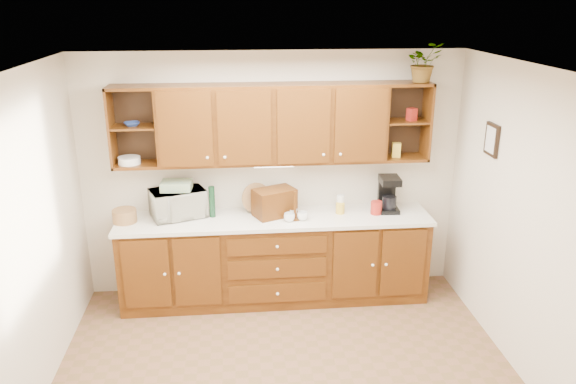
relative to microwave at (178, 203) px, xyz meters
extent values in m
plane|color=brown|center=(0.99, -1.56, -1.09)|extent=(4.00, 4.00, 0.00)
plane|color=white|center=(0.99, -1.56, 1.51)|extent=(4.00, 4.00, 0.00)
plane|color=beige|center=(0.99, 0.19, 0.21)|extent=(4.00, 0.00, 4.00)
plane|color=beige|center=(-1.01, -1.56, 0.21)|extent=(0.00, 3.50, 3.50)
plane|color=beige|center=(2.99, -1.56, 0.21)|extent=(0.00, 3.50, 3.50)
cube|color=#391A06|center=(0.99, -0.11, -0.64)|extent=(3.20, 0.60, 0.90)
cube|color=silver|center=(0.99, -0.12, -0.17)|extent=(3.24, 0.64, 0.04)
cube|color=#391A06|center=(0.99, 0.03, 0.80)|extent=(2.30, 0.33, 0.80)
cube|color=black|center=(-0.38, 0.18, 0.80)|extent=(0.45, 0.02, 0.80)
cube|color=black|center=(2.37, 0.18, 0.80)|extent=(0.45, 0.02, 0.80)
cube|color=#391A06|center=(-0.38, 0.03, 0.80)|extent=(0.43, 0.30, 0.02)
cube|color=#391A06|center=(2.37, 0.03, 0.80)|extent=(0.43, 0.30, 0.02)
cube|color=#391A06|center=(2.37, 0.03, 1.19)|extent=(0.45, 0.33, 0.03)
cube|color=white|center=(0.99, -0.02, 0.38)|extent=(0.40, 0.05, 0.02)
cube|color=black|center=(2.97, -0.66, 0.76)|extent=(0.03, 0.24, 0.30)
cylinder|color=#93653D|center=(-0.53, -0.10, -0.08)|extent=(0.28, 0.28, 0.13)
imported|color=beige|center=(0.00, 0.00, 0.00)|extent=(0.62, 0.53, 0.29)
cube|color=#BDC45C|center=(0.00, 0.00, 0.19)|extent=(0.32, 0.24, 0.09)
cylinder|color=#10311B|center=(0.35, -0.04, 0.02)|extent=(0.08, 0.08, 0.33)
cylinder|color=#93653D|center=(0.81, 0.05, -0.14)|extent=(0.33, 0.20, 0.32)
cube|color=#391A06|center=(0.99, -0.07, 0.00)|extent=(0.48, 0.40, 0.29)
cylinder|color=#391A06|center=(1.20, -0.20, 0.00)|extent=(0.02, 0.02, 0.30)
cylinder|color=#391A06|center=(1.20, -0.20, -0.14)|extent=(0.12, 0.12, 0.02)
imported|color=white|center=(1.27, -0.23, -0.10)|extent=(0.15, 0.15, 0.09)
imported|color=white|center=(1.19, -0.12, -0.10)|extent=(0.15, 0.15, 0.09)
imported|color=white|center=(1.13, -0.25, -0.10)|extent=(0.15, 0.15, 0.09)
cylinder|color=maroon|center=(2.06, -0.13, -0.08)|extent=(0.14, 0.14, 0.14)
cylinder|color=white|center=(1.70, -0.02, -0.06)|extent=(0.10, 0.10, 0.18)
cylinder|color=gold|center=(1.69, -0.07, -0.09)|extent=(0.11, 0.11, 0.11)
cube|color=black|center=(2.21, -0.05, -0.13)|extent=(0.21, 0.27, 0.04)
cube|color=black|center=(2.21, 0.05, 0.03)|extent=(0.18, 0.07, 0.32)
cube|color=black|center=(2.21, -0.05, 0.20)|extent=(0.21, 0.27, 0.07)
cylinder|color=black|center=(2.21, -0.07, -0.05)|extent=(0.16, 0.16, 0.14)
imported|color=navy|center=(-0.39, 0.02, 0.83)|extent=(0.19, 0.19, 0.04)
cylinder|color=white|center=(-0.45, 0.01, 0.47)|extent=(0.25, 0.25, 0.07)
cube|color=gold|center=(2.27, 0.00, 0.51)|extent=(0.09, 0.08, 0.15)
cube|color=maroon|center=(2.41, 0.00, 0.88)|extent=(0.11, 0.10, 0.13)
imported|color=#999999|center=(2.49, 0.00, 1.40)|extent=(0.42, 0.38, 0.39)
camera|label=1|loc=(0.62, -5.50, 2.01)|focal=35.00mm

